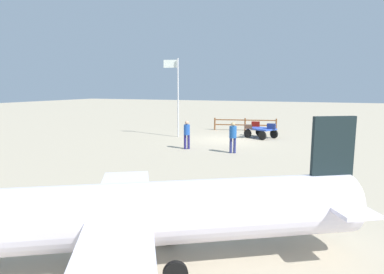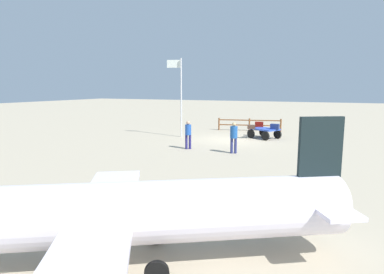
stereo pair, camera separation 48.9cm
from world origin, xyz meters
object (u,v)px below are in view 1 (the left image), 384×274
suitcase_tan (272,126)px  suitcase_dark (271,126)px  airplane_near (107,215)px  suitcase_olive (256,124)px  luggage_cart (261,131)px  suitcase_navy (248,127)px  worker_lead (233,135)px  worker_trailing (187,133)px  flagpole (176,91)px

suitcase_tan → suitcase_dark: size_ratio=0.93×
airplane_near → suitcase_dark: bearing=-91.3°
suitcase_olive → suitcase_tan: bearing=147.6°
luggage_cart → suitcase_navy: (0.74, 0.57, 0.32)m
airplane_near → worker_lead: bearing=-86.4°
suitcase_olive → worker_lead: worker_lead is taller
suitcase_dark → worker_trailing: 6.58m
worker_lead → luggage_cart: bearing=-93.9°
suitcase_dark → worker_lead: worker_lead is taller
suitcase_olive → worker_trailing: (2.55, 6.33, 0.06)m
airplane_near → flagpole: 16.79m
suitcase_navy → airplane_near: airplane_near is taller
suitcase_tan → suitcase_olive: 1.49m
suitcase_dark → airplane_near: (0.40, 17.08, 0.19)m
luggage_cart → worker_trailing: 6.38m
suitcase_tan → flagpole: (6.24, 1.64, 2.35)m
luggage_cart → airplane_near: size_ratio=0.24×
suitcase_navy → worker_trailing: 5.53m
luggage_cart → suitcase_dark: bearing=164.2°
suitcase_olive → suitcase_dark: (-1.25, 0.95, 0.00)m
luggage_cart → suitcase_tan: (-0.75, 0.06, 0.35)m
suitcase_olive → flagpole: (4.99, 2.44, 2.33)m
airplane_near → suitcase_navy: bearing=-86.3°
suitcase_dark → worker_lead: bearing=78.4°
suitcase_navy → flagpole: size_ratio=0.11×
luggage_cart → suitcase_navy: bearing=37.6°
luggage_cart → flagpole: (5.49, 1.69, 2.70)m
suitcase_navy → worker_lead: bearing=93.9°
suitcase_tan → suitcase_dark: 0.16m
suitcase_navy → flagpole: (4.76, 1.12, 2.38)m
suitcase_navy → suitcase_dark: suitcase_dark is taller
suitcase_tan → airplane_near: size_ratio=0.06×
luggage_cart → worker_lead: size_ratio=1.39×
suitcase_olive → worker_trailing: 6.82m
luggage_cart → worker_lead: worker_lead is taller
luggage_cart → flagpole: flagpole is taller
worker_lead → flagpole: flagpole is taller
suitcase_navy → suitcase_tan: (-1.49, -0.51, 0.03)m
suitcase_tan → suitcase_navy: bearing=19.0°
luggage_cart → airplane_near: 17.30m
suitcase_dark → worker_lead: size_ratio=0.34×
suitcase_tan → worker_lead: 5.78m
worker_trailing → luggage_cart: bearing=-118.7°
luggage_cart → suitcase_olive: 0.97m
worker_trailing → suitcase_tan: bearing=-124.5°
worker_trailing → suitcase_navy: bearing=-114.8°
worker_trailing → flagpole: bearing=-58.0°
suitcase_tan → flagpole: bearing=14.7°
worker_lead → flagpole: bearing=-38.3°
flagpole → worker_lead: bearing=141.7°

